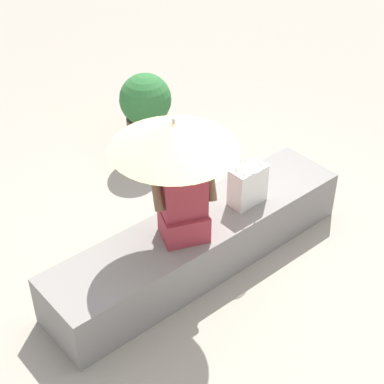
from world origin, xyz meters
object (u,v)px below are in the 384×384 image
at_px(person_seated, 184,195).
at_px(planter_near, 146,112).
at_px(parasol, 174,135).
at_px(handbag_black, 248,185).

height_order(person_seated, planter_near, person_seated).
relative_size(person_seated, planter_near, 1.00).
bearing_deg(person_seated, planter_near, -118.21).
distance_m(parasol, planter_near, 2.08).
relative_size(parasol, planter_near, 1.17).
bearing_deg(handbag_black, parasol, -1.51).
bearing_deg(parasol, person_seated, 168.09).
relative_size(person_seated, handbag_black, 2.54).
relative_size(parasol, handbag_black, 2.95).
bearing_deg(handbag_black, person_seated, -0.43).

